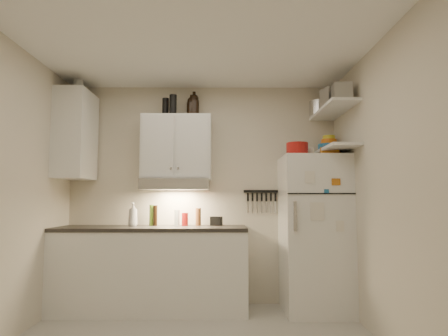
{
  "coord_description": "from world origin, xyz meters",
  "views": [
    {
      "loc": [
        0.23,
        -3.01,
        1.21
      ],
      "look_at": [
        0.25,
        0.9,
        1.55
      ],
      "focal_mm": 30.0,
      "sensor_mm": 36.0,
      "label": 1
    }
  ],
  "objects": [
    {
      "name": "upper_cabinet",
      "position": [
        -0.3,
        1.33,
        1.83
      ],
      "size": [
        0.8,
        0.33,
        0.75
      ],
      "primitive_type": "cube",
      "color": "white",
      "rests_on": "back_wall"
    },
    {
      "name": "tin_b",
      "position": [
        1.45,
        0.72,
        2.31
      ],
      "size": [
        0.2,
        0.2,
        0.18
      ],
      "primitive_type": "cube",
      "rotation": [
        0.0,
        0.0,
        -0.1
      ],
      "color": "#AAAAAD",
      "rests_on": "shelf_hi"
    },
    {
      "name": "thermos_a",
      "position": [
        -0.35,
        1.29,
        2.32
      ],
      "size": [
        0.09,
        0.09,
        0.24
      ],
      "primitive_type": "cylinder",
      "rotation": [
        0.0,
        0.0,
        0.03
      ],
      "color": "black",
      "rests_on": "upper_cabinet"
    },
    {
      "name": "base_cabinet",
      "position": [
        -0.55,
        1.2,
        0.44
      ],
      "size": [
        2.1,
        0.6,
        0.88
      ],
      "primitive_type": "cube",
      "color": "white",
      "rests_on": "floor"
    },
    {
      "name": "bowl_teal",
      "position": [
        1.47,
        1.3,
        1.82
      ],
      "size": [
        0.23,
        0.23,
        0.09
      ],
      "primitive_type": "cylinder",
      "color": "#1C629C",
      "rests_on": "shelf_lo"
    },
    {
      "name": "growler_b",
      "position": [
        -0.11,
        1.39,
        2.35
      ],
      "size": [
        0.15,
        0.15,
        0.29
      ],
      "primitive_type": null,
      "rotation": [
        0.0,
        0.0,
        -0.24
      ],
      "color": "black",
      "rests_on": "upper_cabinet"
    },
    {
      "name": "plates",
      "position": [
        1.45,
        1.07,
        1.8
      ],
      "size": [
        0.25,
        0.25,
        0.05
      ],
      "primitive_type": "cylinder",
      "rotation": [
        0.0,
        0.0,
        -0.17
      ],
      "color": "#1C629C",
      "rests_on": "shelf_lo"
    },
    {
      "name": "back_wall",
      "position": [
        0.0,
        1.51,
        1.3
      ],
      "size": [
        3.2,
        0.02,
        2.6
      ],
      "primitive_type": "cube",
      "color": "beige",
      "rests_on": "ground"
    },
    {
      "name": "side_cabinet",
      "position": [
        -1.44,
        1.2,
        1.95
      ],
      "size": [
        0.33,
        0.55,
        1.0
      ],
      "primitive_type": "cube",
      "color": "white",
      "rests_on": "left_wall"
    },
    {
      "name": "book_stack",
      "position": [
        1.43,
        1.06,
        1.74
      ],
      "size": [
        0.28,
        0.3,
        0.08
      ],
      "primitive_type": "cube",
      "rotation": [
        0.0,
        0.0,
        -0.41
      ],
      "color": "#B96617",
      "rests_on": "fridge"
    },
    {
      "name": "spice_jar",
      "position": [
        1.23,
        1.15,
        1.75
      ],
      "size": [
        0.08,
        0.08,
        0.1
      ],
      "primitive_type": "cylinder",
      "rotation": [
        0.0,
        0.0,
        0.3
      ],
      "color": "silver",
      "rests_on": "fridge"
    },
    {
      "name": "shelf_lo",
      "position": [
        1.45,
        1.02,
        1.76
      ],
      "size": [
        0.3,
        0.95,
        0.03
      ],
      "primitive_type": "cube",
      "color": "white",
      "rests_on": "right_wall"
    },
    {
      "name": "clear_bottle",
      "position": [
        -0.29,
        1.31,
        1.01
      ],
      "size": [
        0.08,
        0.08,
        0.18
      ],
      "primitive_type": "cylinder",
      "rotation": [
        0.0,
        0.0,
        -0.38
      ],
      "color": "silver",
      "rests_on": "countertop"
    },
    {
      "name": "stock_pot",
      "position": [
        1.4,
        1.37,
        2.3
      ],
      "size": [
        0.26,
        0.26,
        0.18
      ],
      "primitive_type": "cylinder",
      "rotation": [
        0.0,
        0.0,
        -0.08
      ],
      "color": "silver",
      "rests_on": "shelf_hi"
    },
    {
      "name": "bowl_orange",
      "position": [
        1.48,
        1.31,
        1.89
      ],
      "size": [
        0.18,
        0.18,
        0.05
      ],
      "primitive_type": "cylinder",
      "color": "orange",
      "rests_on": "bowl_teal"
    },
    {
      "name": "soap_bottle",
      "position": [
        -0.78,
        1.25,
        1.07
      ],
      "size": [
        0.13,
        0.13,
        0.3
      ],
      "primitive_type": "imported",
      "rotation": [
        0.0,
        0.0,
        -0.16
      ],
      "color": "white",
      "rests_on": "countertop"
    },
    {
      "name": "caddy",
      "position": [
        0.16,
        1.35,
        0.97
      ],
      "size": [
        0.15,
        0.13,
        0.11
      ],
      "primitive_type": "cube",
      "rotation": [
        0.0,
        0.0,
        -0.39
      ],
      "color": "black",
      "rests_on": "countertop"
    },
    {
      "name": "dutch_oven",
      "position": [
        1.05,
        1.04,
        1.77
      ],
      "size": [
        0.26,
        0.26,
        0.14
      ],
      "primitive_type": "cylinder",
      "rotation": [
        0.0,
        0.0,
        -0.1
      ],
      "color": "#9D1512",
      "rests_on": "fridge"
    },
    {
      "name": "vinegar_bottle",
      "position": [
        -0.54,
        1.31,
        1.04
      ],
      "size": [
        0.06,
        0.06,
        0.24
      ],
      "primitive_type": "cylinder",
      "rotation": [
        0.0,
        0.0,
        0.4
      ],
      "color": "black",
      "rests_on": "countertop"
    },
    {
      "name": "knife_strip",
      "position": [
        0.7,
        1.49,
        1.32
      ],
      "size": [
        0.42,
        0.02,
        0.03
      ],
      "primitive_type": "cube",
      "color": "black",
      "rests_on": "back_wall"
    },
    {
      "name": "growler_a",
      "position": [
        -0.14,
        1.39,
        2.33
      ],
      "size": [
        0.14,
        0.14,
        0.25
      ],
      "primitive_type": null,
      "rotation": [
        0.0,
        0.0,
        -0.42
      ],
      "color": "black",
      "rests_on": "upper_cabinet"
    },
    {
      "name": "shelf_hi",
      "position": [
        1.45,
        1.02,
        2.2
      ],
      "size": [
        0.3,
        0.95,
        0.03
      ],
      "primitive_type": "cube",
      "color": "white",
      "rests_on": "right_wall"
    },
    {
      "name": "bowl_yellow",
      "position": [
        1.48,
        1.31,
        1.94
      ],
      "size": [
        0.14,
        0.14,
        0.05
      ],
      "primitive_type": "cylinder",
      "color": "gold",
      "rests_on": "bowl_orange"
    },
    {
      "name": "fridge",
      "position": [
        1.25,
        1.16,
        0.85
      ],
      "size": [
        0.7,
        0.68,
        1.7
      ],
      "primitive_type": "cube",
      "color": "white",
      "rests_on": "floor"
    },
    {
      "name": "ceiling",
      "position": [
        0.0,
        0.0,
        2.61
      ],
      "size": [
        3.2,
        3.0,
        0.02
      ],
      "primitive_type": "cube",
      "color": "white",
      "rests_on": "ground"
    },
    {
      "name": "range_hood",
      "position": [
        -0.3,
        1.27,
        1.39
      ],
      "size": [
        0.76,
        0.46,
        0.12
      ],
      "primitive_type": "cube",
      "color": "silver",
      "rests_on": "back_wall"
    },
    {
      "name": "tin_a",
      "position": [
        1.44,
        0.98,
        2.32
      ],
      "size": [
        0.25,
        0.24,
        0.21
      ],
      "primitive_type": "cube",
      "rotation": [
        0.0,
        0.0,
        0.28
      ],
      "color": "#AAAAAD",
      "rests_on": "shelf_hi"
    },
    {
      "name": "thermos_b",
      "position": [
        -0.44,
        1.37,
        2.31
      ],
      "size": [
        0.09,
        0.09,
        0.22
      ],
      "primitive_type": "cylinder",
      "rotation": [
        0.0,
        0.0,
        0.11
      ],
      "color": "black",
      "rests_on": "upper_cabinet"
    },
    {
      "name": "right_wall",
      "position": [
        1.61,
        0.0,
        1.3
      ],
      "size": [
        0.02,
        3.0,
        2.6
      ],
      "primitive_type": "cube",
      "color": "beige",
      "rests_on": "ground"
    },
    {
      "name": "pepper_mill",
      "position": [
        -0.05,
        1.34,
        1.02
      ],
      "size": [
        0.07,
        0.07,
        0.2
      ],
      "primitive_type": "cylinder",
      "rotation": [
        0.0,
        0.0,
        0.08
      ],
      "color": "brown",
      "rests_on": "countertop"
    },
    {
      "name": "red_jar",
      "position": [
        -0.2,
        1.32,
        0.99
      ],
      "size": [
        0.09,
        0.09,
        0.15
      ],
      "primitive_type": "cylinder",
      "rotation": [
        0.0,
        0.0,
        0.31
      ],
      "color": "#9D1512",
      "rests_on": "countertop"
    },
    {
      "name": "side_jar",
      "position": [
        -1.43,
        1.2,
        2.52
      ],
      "size": [
        0.13,
        0.13,
        0.15
      ],
      "primitive_type": "cylinder",
      "rotation": [
        0.0,
        0.0,
        -0.2
      ],
      "color": "silver",
      "rests_on": "side_cabinet"
    },
    {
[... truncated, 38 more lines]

